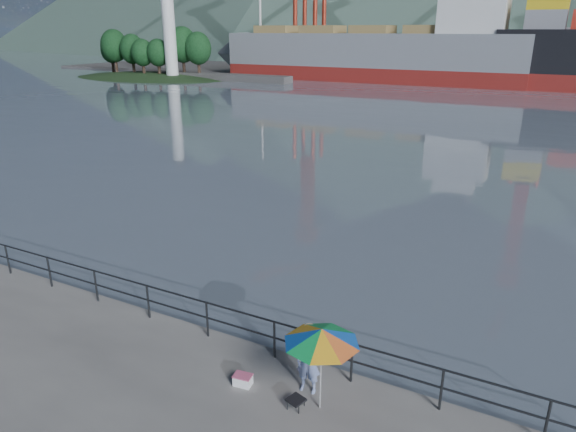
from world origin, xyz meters
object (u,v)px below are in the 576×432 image
at_px(fisherman, 309,361).
at_px(cooler_bag, 243,381).
at_px(beach_umbrella, 322,336).
at_px(bulk_carrier, 381,52).

bearing_deg(fisherman, cooler_bag, -164.96).
xyz_separation_m(fisherman, beach_umbrella, (0.46, -0.39, 1.02)).
bearing_deg(bulk_carrier, cooler_bag, -74.35).
relative_size(beach_umbrella, cooler_bag, 4.86).
height_order(fisherman, cooler_bag, fisherman).
xyz_separation_m(fisherman, bulk_carrier, (-21.99, 73.00, 3.43)).
height_order(beach_umbrella, cooler_bag, beach_umbrella).
height_order(beach_umbrella, bulk_carrier, bulk_carrier).
bearing_deg(cooler_bag, bulk_carrier, 98.02).
height_order(fisherman, bulk_carrier, bulk_carrier).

